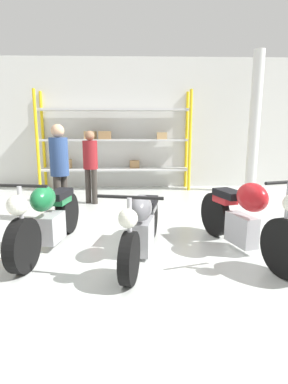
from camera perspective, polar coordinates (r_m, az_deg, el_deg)
ground_plane at (r=4.32m, az=0.15°, el=-10.20°), size 30.00×30.00×0.00m
back_wall at (r=8.74m, az=-0.79°, el=12.80°), size 30.00×0.08×3.60m
shelving_rack at (r=8.40m, az=-5.73°, el=9.62°), size 4.15×0.63×2.68m
support_pillar at (r=8.49m, az=20.29°, el=12.15°), size 0.28×0.28×3.60m
motorcycle_green at (r=4.27m, az=-17.84°, el=-4.71°), size 0.62×2.03×1.02m
motorcycle_grey at (r=3.85m, az=-0.34°, el=-6.35°), size 0.76×2.04×0.95m
motorcycle_red at (r=4.15m, az=18.78°, el=-4.56°), size 0.83×2.07×1.08m
person_browsing at (r=6.74m, az=-10.17°, el=5.73°), size 0.44×0.44×1.61m
person_near_rack at (r=5.45m, az=-15.80°, el=4.91°), size 0.43×0.43×1.72m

